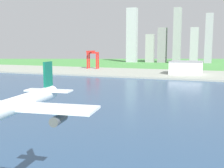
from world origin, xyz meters
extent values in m
plane|color=#4A9345|center=(0.00, 300.00, 0.00)|extent=(2400.00, 2400.00, 0.00)
cube|color=#2D4C70|center=(0.00, 240.00, 0.07)|extent=(840.00, 360.00, 0.15)
cube|color=#9AA092|center=(0.00, 490.00, 1.25)|extent=(840.00, 140.00, 2.50)
cylinder|color=white|center=(22.11, 98.23, 32.29)|extent=(7.46, 32.89, 3.37)
cube|color=white|center=(21.91, 99.85, 31.78)|extent=(32.62, 11.17, 0.50)
cube|color=#0C5947|center=(20.26, 112.84, 35.99)|extent=(0.99, 3.96, 8.08)
cube|color=white|center=(20.26, 112.84, 32.96)|extent=(11.87, 5.02, 0.36)
cylinder|color=#4C4F54|center=(30.91, 100.00, 29.93)|extent=(2.41, 4.78, 1.85)
cube|color=red|center=(-167.70, 523.76, 16.74)|extent=(2.20, 2.20, 28.48)
cube|color=red|center=(-148.87, 523.76, 16.74)|extent=(2.20, 2.20, 28.48)
cube|color=red|center=(-167.70, 531.76, 16.74)|extent=(2.20, 2.20, 28.48)
cube|color=red|center=(-148.87, 531.76, 16.74)|extent=(2.20, 2.20, 28.48)
cube|color=red|center=(-158.29, 527.76, 32.38)|extent=(21.23, 10.00, 2.80)
cube|color=red|center=(-158.29, 519.21, 35.18)|extent=(2.60, 34.21, 2.60)
cube|color=white|center=(17.60, 482.39, 11.78)|extent=(46.33, 40.97, 18.56)
cube|color=gray|center=(17.60, 482.39, 21.66)|extent=(47.25, 41.79, 1.20)
cube|color=#A3A7AF|center=(-164.42, 806.15, 75.18)|extent=(27.96, 21.80, 150.36)
cube|color=#969896|center=(-114.32, 814.36, 39.02)|extent=(23.32, 14.29, 78.05)
cube|color=gray|center=(-81.91, 824.99, 47.92)|extent=(22.42, 26.96, 95.84)
cube|color=gray|center=(-39.60, 807.38, 72.63)|extent=(18.75, 25.34, 145.26)
cube|color=#999CA0|center=(3.18, 830.75, 47.55)|extent=(21.11, 14.58, 95.10)
cube|color=#94959F|center=(39.44, 836.35, 65.66)|extent=(19.34, 16.83, 131.33)
camera|label=1|loc=(58.24, 56.36, 43.62)|focal=43.85mm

